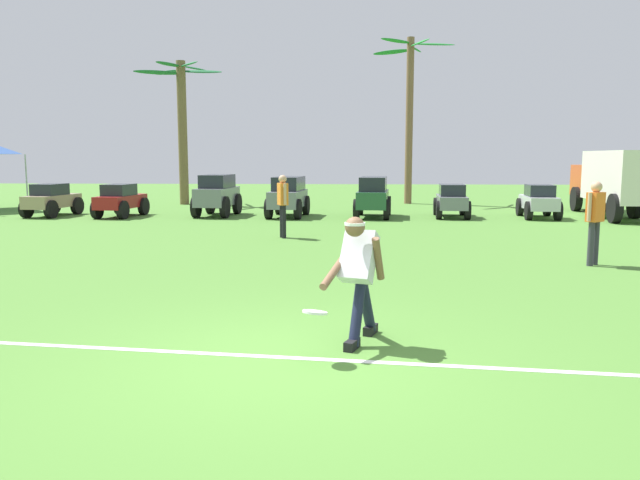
{
  "coord_description": "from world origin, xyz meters",
  "views": [
    {
      "loc": [
        0.65,
        -5.88,
        2.01
      ],
      "look_at": [
        0.23,
        2.39,
        0.9
      ],
      "focal_mm": 35.0,
      "sensor_mm": 36.0,
      "label": 1
    }
  ],
  "objects": [
    {
      "name": "ground_plane",
      "position": [
        0.0,
        0.0,
        0.0
      ],
      "size": [
        80.0,
        80.0,
        0.0
      ],
      "primitive_type": "plane",
      "color": "#4B7D31"
    },
    {
      "name": "field_line_paint",
      "position": [
        0.0,
        0.16,
        0.0
      ],
      "size": [
        18.35,
        2.08,
        0.01
      ],
      "primitive_type": "cube",
      "rotation": [
        0.0,
        0.0,
        -0.11
      ],
      "color": "white",
      "rests_on": "ground_plane"
    },
    {
      "name": "frisbee_thrower",
      "position": [
        0.73,
        0.66,
        0.79
      ],
      "size": [
        0.69,
        1.03,
        1.39
      ],
      "color": "#191E38",
      "rests_on": "ground_plane"
    },
    {
      "name": "frisbee_in_flight",
      "position": [
        0.3,
        0.05,
        0.5
      ],
      "size": [
        0.35,
        0.35,
        0.06
      ],
      "color": "white"
    },
    {
      "name": "teammate_near_sideline",
      "position": [
        5.14,
        5.8,
        0.94
      ],
      "size": [
        0.42,
        0.38,
        1.56
      ],
      "color": "#33333D",
      "rests_on": "ground_plane"
    },
    {
      "name": "teammate_midfield",
      "position": [
        -1.05,
        9.46,
        0.94
      ],
      "size": [
        0.31,
        0.48,
        1.56
      ],
      "color": "black",
      "rests_on": "ground_plane"
    },
    {
      "name": "parked_car_slot_a",
      "position": [
        -9.52,
        14.76,
        0.56
      ],
      "size": [
        1.34,
        2.3,
        1.1
      ],
      "color": "#998466",
      "rests_on": "ground_plane"
    },
    {
      "name": "parked_car_slot_b",
      "position": [
        -7.09,
        14.64,
        0.56
      ],
      "size": [
        1.31,
        2.29,
        1.1
      ],
      "color": "maroon",
      "rests_on": "ground_plane"
    },
    {
      "name": "parked_car_slot_c",
      "position": [
        -3.93,
        15.16,
        0.74
      ],
      "size": [
        1.34,
        2.42,
        1.4
      ],
      "color": "slate",
      "rests_on": "ground_plane"
    },
    {
      "name": "parked_car_slot_d",
      "position": [
        -1.47,
        14.98,
        0.72
      ],
      "size": [
        1.34,
        2.47,
        1.34
      ],
      "color": "slate",
      "rests_on": "ground_plane"
    },
    {
      "name": "parked_car_slot_e",
      "position": [
        1.37,
        14.95,
        0.72
      ],
      "size": [
        1.34,
        2.48,
        1.34
      ],
      "color": "#235133",
      "rests_on": "ground_plane"
    },
    {
      "name": "parked_car_slot_f",
      "position": [
        3.98,
        15.04,
        0.56
      ],
      "size": [
        1.24,
        2.26,
        1.1
      ],
      "color": "slate",
      "rests_on": "ground_plane"
    },
    {
      "name": "parked_car_slot_g",
      "position": [
        6.8,
        14.91,
        0.56
      ],
      "size": [
        1.25,
        2.27,
        1.1
      ],
      "color": "#B7BABF",
      "rests_on": "ground_plane"
    },
    {
      "name": "box_truck",
      "position": [
        9.38,
        15.56,
        1.23
      ],
      "size": [
        1.8,
        5.98,
        2.2
      ],
      "color": "#CC4C19",
      "rests_on": "ground_plane"
    },
    {
      "name": "palm_tree_far_left",
      "position": [
        -6.45,
        20.24,
        3.51
      ],
      "size": [
        3.45,
        3.36,
        5.93
      ],
      "color": "brown",
      "rests_on": "ground_plane"
    },
    {
      "name": "palm_tree_left_of_centre",
      "position": [
        3.08,
        21.14,
        4.1
      ],
      "size": [
        3.52,
        3.13,
        6.95
      ],
      "color": "brown",
      "rests_on": "ground_plane"
    }
  ]
}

